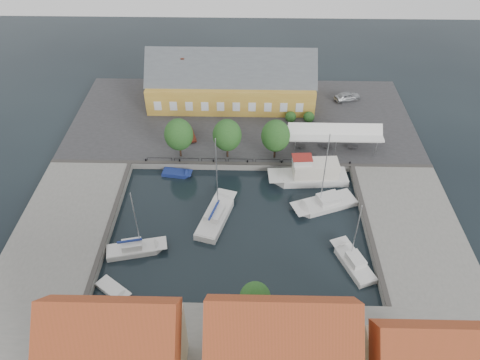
{
  "coord_description": "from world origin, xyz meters",
  "views": [
    {
      "loc": [
        1.13,
        -43.73,
        43.22
      ],
      "look_at": [
        0.0,
        6.0,
        1.5
      ],
      "focal_mm": 35.0,
      "sensor_mm": 36.0,
      "label": 1
    }
  ],
  "objects_px": {
    "launch_sw": "(113,290)",
    "center_sailboat": "(216,217)",
    "east_boat_a": "(325,204)",
    "west_boat_d": "(135,250)",
    "car_red": "(189,133)",
    "launch_nw": "(177,174)",
    "tent_canopy": "(335,134)",
    "trawler": "(311,175)",
    "east_boat_c": "(353,263)",
    "warehouse": "(228,83)",
    "car_silver": "(347,96)"
  },
  "relations": [
    {
      "from": "launch_nw",
      "to": "car_red",
      "type": "bearing_deg",
      "value": 83.14
    },
    {
      "from": "warehouse",
      "to": "east_boat_c",
      "type": "height_order",
      "value": "warehouse"
    },
    {
      "from": "east_boat_c",
      "to": "launch_sw",
      "type": "relative_size",
      "value": 2.11
    },
    {
      "from": "east_boat_a",
      "to": "launch_sw",
      "type": "bearing_deg",
      "value": -150.21
    },
    {
      "from": "car_red",
      "to": "center_sailboat",
      "type": "relative_size",
      "value": 0.32
    },
    {
      "from": "launch_sw",
      "to": "center_sailboat",
      "type": "bearing_deg",
      "value": 47.16
    },
    {
      "from": "car_red",
      "to": "west_boat_d",
      "type": "bearing_deg",
      "value": -121.74
    },
    {
      "from": "trawler",
      "to": "east_boat_c",
      "type": "xyz_separation_m",
      "value": [
        3.59,
        -15.48,
        -0.76
      ]
    },
    {
      "from": "east_boat_c",
      "to": "center_sailboat",
      "type": "bearing_deg",
      "value": 156.49
    },
    {
      "from": "car_silver",
      "to": "launch_sw",
      "type": "xyz_separation_m",
      "value": [
        -32.19,
        -40.86,
        -1.7
      ]
    },
    {
      "from": "center_sailboat",
      "to": "west_boat_d",
      "type": "relative_size",
      "value": 1.29
    },
    {
      "from": "car_silver",
      "to": "center_sailboat",
      "type": "distance_m",
      "value": 36.21
    },
    {
      "from": "east_boat_c",
      "to": "west_boat_d",
      "type": "distance_m",
      "value": 26.18
    },
    {
      "from": "center_sailboat",
      "to": "launch_nw",
      "type": "distance_m",
      "value": 11.08
    },
    {
      "from": "warehouse",
      "to": "center_sailboat",
      "type": "distance_m",
      "value": 28.89
    },
    {
      "from": "west_boat_d",
      "to": "launch_sw",
      "type": "height_order",
      "value": "west_boat_d"
    },
    {
      "from": "car_silver",
      "to": "east_boat_a",
      "type": "distance_m",
      "value": 27.2
    },
    {
      "from": "car_silver",
      "to": "launch_nw",
      "type": "relative_size",
      "value": 1.04
    },
    {
      "from": "center_sailboat",
      "to": "tent_canopy",
      "type": "bearing_deg",
      "value": 40.91
    },
    {
      "from": "center_sailboat",
      "to": "trawler",
      "type": "bearing_deg",
      "value": 32.09
    },
    {
      "from": "warehouse",
      "to": "center_sailboat",
      "type": "height_order",
      "value": "center_sailboat"
    },
    {
      "from": "center_sailboat",
      "to": "trawler",
      "type": "xyz_separation_m",
      "value": [
        13.1,
        8.21,
        0.65
      ]
    },
    {
      "from": "center_sailboat",
      "to": "east_boat_a",
      "type": "xyz_separation_m",
      "value": [
        14.61,
        2.9,
        -0.1
      ]
    },
    {
      "from": "tent_canopy",
      "to": "car_red",
      "type": "bearing_deg",
      "value": 173.65
    },
    {
      "from": "car_silver",
      "to": "trawler",
      "type": "height_order",
      "value": "trawler"
    },
    {
      "from": "west_boat_d",
      "to": "east_boat_a",
      "type": "bearing_deg",
      "value": 19.83
    },
    {
      "from": "tent_canopy",
      "to": "east_boat_a",
      "type": "height_order",
      "value": "east_boat_a"
    },
    {
      "from": "trawler",
      "to": "launch_sw",
      "type": "height_order",
      "value": "trawler"
    },
    {
      "from": "car_red",
      "to": "west_boat_d",
      "type": "xyz_separation_m",
      "value": [
        -4.11,
        -23.0,
        -1.41
      ]
    },
    {
      "from": "warehouse",
      "to": "trawler",
      "type": "bearing_deg",
      "value": -58.1
    },
    {
      "from": "center_sailboat",
      "to": "east_boat_c",
      "type": "bearing_deg",
      "value": -23.51
    },
    {
      "from": "tent_canopy",
      "to": "trawler",
      "type": "bearing_deg",
      "value": -120.92
    },
    {
      "from": "car_red",
      "to": "center_sailboat",
      "type": "bearing_deg",
      "value": -94.4
    },
    {
      "from": "launch_sw",
      "to": "west_boat_d",
      "type": "bearing_deg",
      "value": 76.94
    },
    {
      "from": "tent_canopy",
      "to": "center_sailboat",
      "type": "height_order",
      "value": "center_sailboat"
    },
    {
      "from": "warehouse",
      "to": "car_silver",
      "type": "distance_m",
      "value": 21.14
    },
    {
      "from": "launch_nw",
      "to": "east_boat_c",
      "type": "bearing_deg",
      "value": -35.43
    },
    {
      "from": "east_boat_c",
      "to": "launch_nw",
      "type": "bearing_deg",
      "value": 144.57
    },
    {
      "from": "tent_canopy",
      "to": "east_boat_c",
      "type": "relative_size",
      "value": 1.47
    },
    {
      "from": "center_sailboat",
      "to": "launch_sw",
      "type": "xyz_separation_m",
      "value": [
        -10.81,
        -11.66,
        -0.27
      ]
    },
    {
      "from": "trawler",
      "to": "launch_sw",
      "type": "distance_m",
      "value": 31.11
    },
    {
      "from": "warehouse",
      "to": "launch_nw",
      "type": "bearing_deg",
      "value": -109.03
    },
    {
      "from": "launch_nw",
      "to": "west_boat_d",
      "type": "bearing_deg",
      "value": -101.9
    },
    {
      "from": "car_red",
      "to": "center_sailboat",
      "type": "xyz_separation_m",
      "value": [
        5.34,
        -17.23,
        -1.32
      ]
    },
    {
      "from": "warehouse",
      "to": "car_silver",
      "type": "relative_size",
      "value": 6.14
    },
    {
      "from": "tent_canopy",
      "to": "launch_nw",
      "type": "distance_m",
      "value": 24.26
    },
    {
      "from": "car_silver",
      "to": "launch_nw",
      "type": "height_order",
      "value": "car_silver"
    },
    {
      "from": "launch_sw",
      "to": "car_silver",
      "type": "bearing_deg",
      "value": 51.77
    },
    {
      "from": "center_sailboat",
      "to": "west_boat_d",
      "type": "height_order",
      "value": "center_sailboat"
    },
    {
      "from": "east_boat_c",
      "to": "launch_sw",
      "type": "height_order",
      "value": "east_boat_c"
    }
  ]
}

